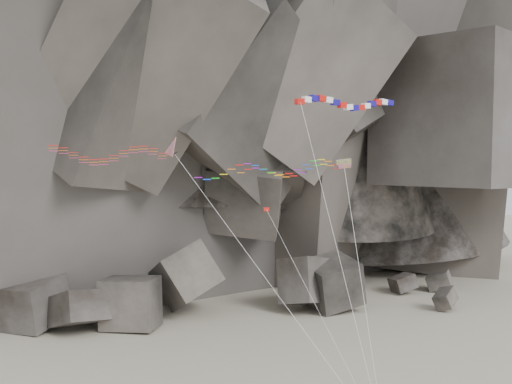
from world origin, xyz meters
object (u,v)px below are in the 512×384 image
object	(u,v)px
delta_kite	(105,153)
banner_kite	(347,104)
pennant_kite	(295,265)
parafoil_kite	(266,169)

from	to	relation	value
delta_kite	banner_kite	xyz separation A→B (m)	(19.91, -3.64, 4.07)
delta_kite	pennant_kite	distance (m)	18.11
delta_kite	banner_kite	bearing A→B (deg)	-23.67
parafoil_kite	delta_kite	bearing A→B (deg)	162.77
parafoil_kite	pennant_kite	size ratio (longest dim) A/B	1.24
banner_kite	parafoil_kite	distance (m)	9.81
parafoil_kite	pennant_kite	bearing A→B (deg)	-38.71
delta_kite	pennant_kite	bearing A→B (deg)	-43.65
banner_kite	pennant_kite	world-z (taller)	banner_kite
delta_kite	parafoil_kite	xyz separation A→B (m)	(12.06, -6.12, -1.26)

